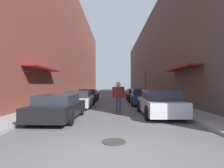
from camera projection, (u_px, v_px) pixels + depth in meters
name	position (u px, v px, depth m)	size (l,w,h in m)	color
ground	(113.00, 97.00, 24.14)	(111.23, 111.23, 0.00)	#515154
curb_strip_left	(86.00, 95.00, 29.23)	(1.80, 50.56, 0.12)	gray
curb_strip_right	(140.00, 95.00, 29.16)	(1.80, 50.56, 0.12)	gray
building_row_left	(69.00, 49.00, 29.31)	(4.90, 50.56, 15.41)	brown
building_row_right	(157.00, 59.00, 29.18)	(4.90, 50.56, 12.06)	#564C47
parked_car_left_0	(58.00, 107.00, 8.44)	(1.96, 4.08, 1.21)	black
parked_car_left_1	(79.00, 99.00, 13.33)	(1.99, 4.49, 1.23)	#B7B7BC
parked_car_left_2	(89.00, 95.00, 18.90)	(1.98, 4.30, 1.24)	black
parked_car_right_0	(159.00, 103.00, 9.51)	(1.95, 4.27, 1.41)	#B7B7BC
parked_car_right_1	(142.00, 97.00, 15.10)	(2.08, 4.43, 1.34)	navy
parked_car_right_2	(135.00, 94.00, 20.02)	(1.90, 4.29, 1.28)	#232326
skateboarder	(118.00, 94.00, 10.18)	(0.72, 0.78, 1.86)	#B2231E
manhole_cover	(114.00, 142.00, 5.11)	(0.70, 0.70, 0.02)	#332D28
traffic_light	(146.00, 81.00, 26.95)	(0.16, 0.22, 3.62)	#2D2D2D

